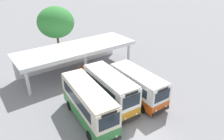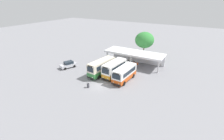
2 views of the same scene
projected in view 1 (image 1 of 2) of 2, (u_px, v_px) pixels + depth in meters
ground_plane at (146, 137)px, 17.05m from camera, size 180.00×180.00×0.00m
city_bus_nearest_orange at (88, 103)px, 18.17m from camera, size 2.92×7.78×3.43m
city_bus_second_in_row at (110, 89)px, 20.27m from camera, size 2.72×7.07×3.39m
city_bus_middle_cream at (137, 85)px, 21.32m from camera, size 2.62×7.03×3.05m
terminal_canopy at (75, 51)px, 27.20m from camera, size 15.33×5.26×3.40m
waiting_chair_end_by_column at (81, 69)px, 27.21m from camera, size 0.44×0.44×0.86m
waiting_chair_second_from_end at (85, 68)px, 27.50m from camera, size 0.44×0.44×0.86m
waiting_chair_middle_seat at (88, 67)px, 27.86m from camera, size 0.44×0.44×0.86m
roadside_tree_behind_canopy at (56, 22)px, 30.34m from camera, size 5.35×5.35×7.52m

